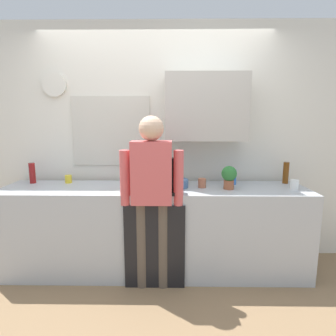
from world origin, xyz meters
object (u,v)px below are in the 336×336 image
(bottle_clear_soda, at_px, (141,178))
(potted_plant, at_px, (229,176))
(coffee_maker, at_px, (165,177))
(person_at_sink, at_px, (152,189))
(mixing_bowl, at_px, (177,183))
(bottle_amber_beer, at_px, (286,173))
(cup_terracotta_mug, at_px, (202,183))
(cup_yellow_cup, at_px, (68,179))
(bottle_olive_oil, at_px, (156,172))
(bottle_red_vinegar, at_px, (32,173))
(cup_white_mug, at_px, (294,185))
(dish_soap, at_px, (234,177))

(bottle_clear_soda, relative_size, potted_plant, 1.22)
(coffee_maker, distance_m, person_at_sink, 0.18)
(mixing_bowl, bearing_deg, bottle_amber_beer, 9.02)
(bottle_clear_soda, distance_m, mixing_bowl, 0.41)
(coffee_maker, bearing_deg, potted_plant, 13.56)
(coffee_maker, xyz_separation_m, mixing_bowl, (0.12, 0.23, -0.11))
(coffee_maker, height_order, mixing_bowl, coffee_maker)
(cup_terracotta_mug, xyz_separation_m, mixing_bowl, (-0.25, 0.02, -0.01))
(cup_yellow_cup, bearing_deg, bottle_clear_soda, -24.50)
(bottle_olive_oil, distance_m, bottle_red_vinegar, 1.33)
(potted_plant, bearing_deg, cup_terracotta_mug, 166.90)
(bottle_olive_oil, bearing_deg, potted_plant, -15.84)
(bottle_amber_beer, bearing_deg, coffee_maker, -162.27)
(mixing_bowl, bearing_deg, bottle_red_vinegar, 174.20)
(cup_white_mug, distance_m, dish_soap, 0.59)
(bottle_clear_soda, bearing_deg, dish_soap, 19.73)
(bottle_clear_soda, xyz_separation_m, cup_white_mug, (1.49, 0.13, -0.09))
(cup_yellow_cup, height_order, mixing_bowl, cup_yellow_cup)
(potted_plant, bearing_deg, bottle_olive_oil, 164.16)
(bottle_clear_soda, bearing_deg, cup_white_mug, 4.84)
(bottle_amber_beer, relative_size, mixing_bowl, 1.05)
(bottle_clear_soda, height_order, dish_soap, bottle_clear_soda)
(bottle_red_vinegar, relative_size, cup_terracotta_mug, 2.39)
(cup_terracotta_mug, bearing_deg, potted_plant, -13.10)
(bottle_red_vinegar, height_order, cup_terracotta_mug, bottle_red_vinegar)
(bottle_clear_soda, bearing_deg, cup_yellow_cup, 155.50)
(coffee_maker, distance_m, potted_plant, 0.64)
(bottle_olive_oil, relative_size, cup_terracotta_mug, 2.72)
(cup_terracotta_mug, distance_m, potted_plant, 0.28)
(potted_plant, bearing_deg, dish_soap, 66.22)
(dish_soap, xyz_separation_m, person_at_sink, (-0.83, -0.45, -0.02))
(bottle_clear_soda, distance_m, potted_plant, 0.86)
(potted_plant, bearing_deg, person_at_sink, -161.60)
(person_at_sink, bearing_deg, bottle_red_vinegar, 163.04)
(mixing_bowl, height_order, dish_soap, dish_soap)
(cup_terracotta_mug, bearing_deg, bottle_clear_soda, -162.15)
(potted_plant, xyz_separation_m, dish_soap, (0.09, 0.21, -0.05))
(bottle_clear_soda, distance_m, dish_soap, 1.00)
(bottle_olive_oil, relative_size, mixing_bowl, 1.14)
(bottle_red_vinegar, distance_m, mixing_bowl, 1.57)
(potted_plant, distance_m, dish_soap, 0.23)
(bottle_clear_soda, height_order, bottle_amber_beer, bottle_clear_soda)
(dish_soap, bearing_deg, cup_white_mug, -20.96)
(bottle_olive_oil, height_order, mixing_bowl, bottle_olive_oil)
(coffee_maker, relative_size, mixing_bowl, 1.50)
(bottle_olive_oil, relative_size, cup_yellow_cup, 2.94)
(cup_terracotta_mug, relative_size, potted_plant, 0.40)
(cup_terracotta_mug, height_order, person_at_sink, person_at_sink)
(bottle_amber_beer, relative_size, dish_soap, 1.28)
(bottle_red_vinegar, xyz_separation_m, person_at_sink, (1.32, -0.48, -0.05))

